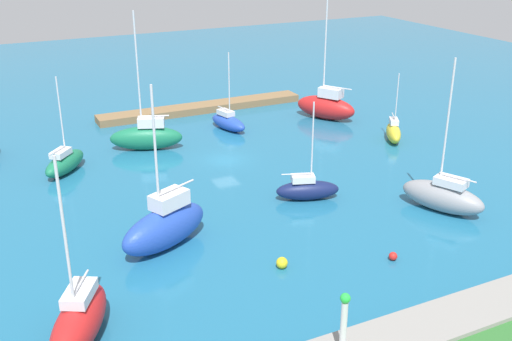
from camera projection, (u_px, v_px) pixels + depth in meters
name	position (u px, v px, depth m)	size (l,w,h in m)	color
water	(225.00, 160.00, 62.98)	(160.00, 160.00, 0.00)	#1E668C
pier_dock	(202.00, 108.00, 79.28)	(27.38, 2.98, 0.90)	olive
breakwater	(443.00, 328.00, 35.65)	(67.37, 3.39, 1.46)	gray
harbor_beacon	(344.00, 319.00, 31.66)	(0.56, 0.56, 3.73)	silver
sailboat_red_far_north	(326.00, 106.00, 75.76)	(6.36, 8.19, 14.87)	red
sailboat_blue_off_beacon	(228.00, 122.00, 71.99)	(3.26, 6.22, 9.27)	#2347B2
sailboat_green_outer_mooring	(65.00, 162.00, 59.47)	(5.56, 6.07, 9.54)	#19724C
sailboat_navy_along_channel	(307.00, 189.00, 53.68)	(5.95, 3.62, 8.96)	#141E4C
sailboat_yellow_by_breakwater	(393.00, 132.00, 68.17)	(3.80, 5.06, 7.80)	yellow
sailboat_gray_near_pier	(443.00, 196.00, 51.42)	(5.29, 7.62, 13.10)	gray
sailboat_red_east_end	(79.00, 321.00, 35.18)	(5.65, 7.54, 11.82)	red
sailboat_blue_west_end	(165.00, 226.00, 45.47)	(8.33, 5.87, 12.68)	#2347B2
sailboat_green_lone_south	(147.00, 136.00, 65.43)	(8.10, 4.94, 14.77)	#19724C
mooring_buoy_yellow	(282.00, 263.00, 43.08)	(0.84, 0.84, 0.84)	yellow
mooring_buoy_red	(393.00, 256.00, 44.14)	(0.63, 0.63, 0.63)	red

